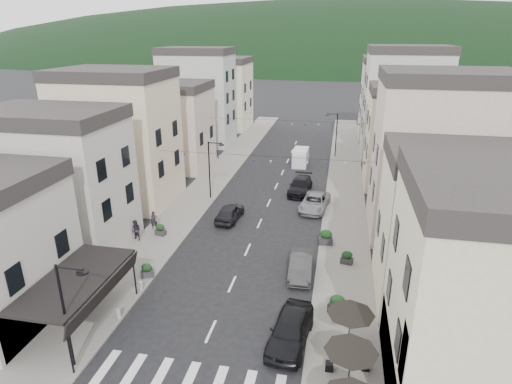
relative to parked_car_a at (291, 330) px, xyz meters
The scene contains 26 objects.
sidewalk_left 28.69m from the parked_car_a, 114.96° to the left, with size 4.00×76.00×0.12m, color slate.
sidewalk_right 26.17m from the parked_car_a, 83.64° to the left, with size 4.00×76.00×0.12m, color slate.
hill_backdrop 294.04m from the parked_car_a, 90.90° to the left, with size 640.00×360.00×70.00m, color black.
boutique_awning 12.10m from the parked_car_a, behind, with size 3.77×7.50×3.28m.
buildings_row_left 37.43m from the parked_car_a, 121.03° to the left, with size 10.20×54.16×14.00m.
buildings_row_right 32.62m from the parked_car_a, 72.07° to the left, with size 10.20×54.16×14.50m.
cafe_terrace 4.70m from the parked_car_a, 45.91° to the right, with size 2.50×8.10×2.53m.
streetlamp_left_near 11.52m from the parked_car_a, 159.00° to the right, with size 1.70×0.56×6.00m.
streetlamp_left_far 22.73m from the parked_car_a, 117.52° to the left, with size 1.70×0.56×6.00m.
streetlamp_right_far 38.13m from the parked_car_a, 88.16° to the left, with size 1.70×0.56×6.00m.
bollards 4.65m from the parked_car_a, behind, with size 11.66×10.26×0.60m.
bunting_near 17.33m from the parked_car_a, 106.04° to the left, with size 19.00×0.28×0.62m.
bunting_far 32.68m from the parked_car_a, 98.18° to the left, with size 19.00×0.28×0.62m.
parked_car_a is the anchor object (origin of this frame).
parked_car_b 7.21m from the parked_car_a, 91.07° to the left, with size 1.56×4.48×1.48m, color #303033.
parked_car_c 19.23m from the parked_car_a, 90.00° to the left, with size 2.41×5.23×1.45m, color gray.
parked_car_d 23.57m from the parked_car_a, 94.38° to the left, with size 2.17×5.33×1.55m, color black.
parked_car_e 16.93m from the parked_car_a, 115.92° to the left, with size 1.77×4.39×1.50m, color black.
delivery_van 33.89m from the parked_car_a, 94.74° to the left, with size 1.77×4.47×2.14m.
pedestrian_a 17.77m from the parked_car_a, 138.18° to the left, with size 0.60×0.39×1.63m, color black.
pedestrian_b 16.81m from the parked_car_a, 145.18° to the left, with size 0.86×0.67×1.76m, color #26202B.
planter_la 11.56m from the parked_car_a, 156.52° to the left, with size 1.02×0.82×1.01m.
planter_lb 16.42m from the parked_car_a, 138.45° to the left, with size 0.98×0.70×1.00m.
planter_ra 3.99m from the parked_car_a, 51.69° to the left, with size 1.18×0.92×1.17m.
planter_rb 9.67m from the parked_car_a, 71.49° to the left, with size 0.97×0.67×1.00m.
planter_rc 12.03m from the parked_car_a, 83.32° to the left, with size 1.17×0.72×1.24m.
Camera 1 is at (6.49, -13.27, 16.25)m, focal length 30.00 mm.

